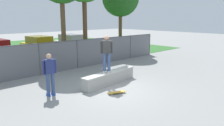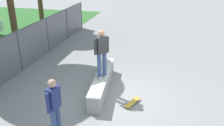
% 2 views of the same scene
% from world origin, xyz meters
% --- Properties ---
extents(ground_plane, '(80.00, 80.00, 0.00)m').
position_xyz_m(ground_plane, '(0.00, 0.00, 0.00)').
color(ground_plane, gray).
extents(concrete_ledge, '(3.50, 0.85, 0.62)m').
position_xyz_m(concrete_ledge, '(0.50, 0.80, 0.31)').
color(concrete_ledge, '#A8A59E').
rests_on(concrete_ledge, ground).
extents(skateboarder, '(0.47, 0.45, 1.82)m').
position_xyz_m(skateboarder, '(0.24, 0.72, 1.63)').
color(skateboarder, beige).
rests_on(skateboarder, concrete_ledge).
extents(skateboard, '(0.82, 0.48, 0.09)m').
position_xyz_m(skateboard, '(-0.29, -0.51, 0.07)').
color(skateboard, gold).
rests_on(skateboard, ground).
extents(chainlink_fence, '(18.24, 0.07, 1.87)m').
position_xyz_m(chainlink_fence, '(-0.00, 4.78, 1.01)').
color(chainlink_fence, '#4C4C51').
rests_on(chainlink_fence, ground).
extents(bystander, '(0.59, 0.32, 1.82)m').
position_xyz_m(bystander, '(-2.48, 1.28, 1.01)').
color(bystander, '#2647A5').
rests_on(bystander, ground).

